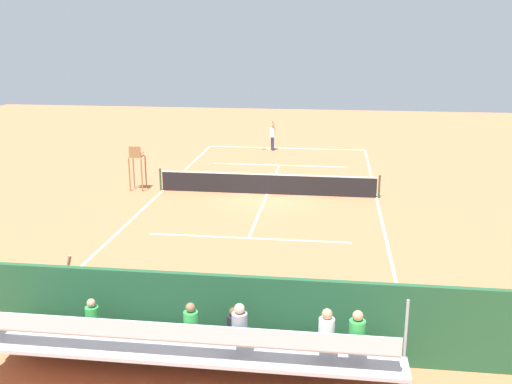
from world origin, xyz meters
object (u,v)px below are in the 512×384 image
Objects in this scene: courtside_bench at (308,322)px; tennis_racket at (268,149)px; tennis_ball_far at (283,153)px; line_judge at (65,291)px; equipment_bag at (237,334)px; tennis_ball_near at (241,157)px; umpire_chair at (137,163)px; bleacher_stand at (188,345)px; tennis_net at (267,184)px; tennis_player at (273,134)px.

courtside_bench is 3.07× the size of tennis_racket.
tennis_racket is 8.87× the size of tennis_ball_far.
courtside_bench is at bearing 96.46° from tennis_ball_far.
line_judge is (6.18, 0.02, 0.46)m from courtside_bench.
equipment_bag is 13.64× the size of tennis_ball_near.
courtside_bench is (-8.70, 13.21, -0.76)m from umpire_chair.
tennis_racket is at bearing -115.63° from umpire_chair.
bleacher_stand reaches higher than courtside_bench.
tennis_net is 10.28m from tennis_player.
bleacher_stand is at bearing 92.60° from tennis_racket.
bleacher_stand is 15.47× the size of tennis_racket.
tennis_ball_far is at bearing -89.76° from bleacher_stand.
umpire_chair is 1.19× the size of courtside_bench.
bleacher_stand is (-0.04, 15.39, 0.46)m from tennis_net.
tennis_ball_near is at bearing 30.51° from tennis_ball_far.
courtside_bench is (-2.50, 13.27, 0.06)m from tennis_net.
line_judge reaches higher than equipment_bag.
umpire_chair is 32.42× the size of tennis_ball_near.
line_judge reaches higher than tennis_ball_far.
tennis_net reaches higher than tennis_ball_far.
umpire_chair is at bearing 62.43° from tennis_player.
umpire_chair is 11.80m from tennis_racket.
bleacher_stand reaches higher than equipment_bag.
umpire_chair is at bearing -79.22° from line_judge.
tennis_net is at bearing -89.83° from bleacher_stand.
tennis_ball_near is (1.66, 2.36, -0.98)m from tennis_player.
bleacher_stand is at bearing 70.35° from equipment_bag.
tennis_player is (1.58, -23.64, 0.84)m from equipment_bag.
umpire_chair reaches higher than tennis_racket.
line_judge is at bearing 83.88° from tennis_racket.
equipment_bag reaches higher than tennis_ball_near.
tennis_net is 8.27m from tennis_ball_near.
tennis_player is 3.05m from tennis_ball_near.
tennis_net is at bearing 90.37° from tennis_ball_far.
tennis_net is 9.31m from tennis_ball_far.
equipment_bag is (-6.95, 13.34, -1.13)m from umpire_chair.
equipment_bag is at bearing 4.22° from courtside_bench.
courtside_bench is 22.72m from tennis_ball_far.
tennis_ball_near is (2.52, -23.26, -0.92)m from bleacher_stand.
tennis_player reaches higher than equipment_bag.
tennis_racket is (1.17, -25.89, -0.94)m from bleacher_stand.
umpire_chair is at bearing 56.75° from tennis_ball_far.
tennis_ball_near is at bearing -83.81° from bleacher_stand.
courtside_bench is 27.27× the size of tennis_ball_near.
tennis_ball_far is at bearing -89.63° from tennis_net.
bleacher_stand is 3.26m from courtside_bench.
tennis_net is at bearing -105.48° from line_judge.
equipment_bag is 4.51m from line_judge.
bleacher_stand is 2.25m from equipment_bag.
tennis_player is at bearing -85.41° from tennis_net.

